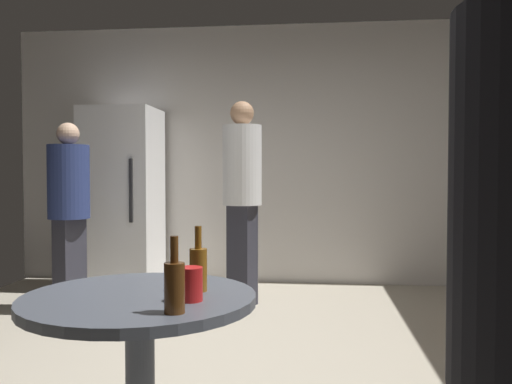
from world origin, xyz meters
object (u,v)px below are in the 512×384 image
(person_in_navy_shirt, at_px, (69,202))
(person_in_white_shirt, at_px, (242,186))
(beer_bottle_brown, at_px, (175,285))
(plastic_cup_red, at_px, (190,284))
(beer_bottle_amber, at_px, (198,268))
(foreground_table, at_px, (140,325))
(refrigerator, at_px, (122,198))

(person_in_navy_shirt, bearing_deg, person_in_white_shirt, 39.42)
(person_in_navy_shirt, relative_size, person_in_white_shirt, 0.89)
(beer_bottle_brown, xyz_separation_m, plastic_cup_red, (0.01, 0.15, -0.03))
(plastic_cup_red, xyz_separation_m, person_in_white_shirt, (-0.22, 2.88, 0.25))
(beer_bottle_amber, xyz_separation_m, beer_bottle_brown, (-0.01, -0.29, 0.00))
(person_in_navy_shirt, bearing_deg, plastic_cup_red, -31.82)
(plastic_cup_red, bearing_deg, person_in_white_shirt, 94.39)
(foreground_table, bearing_deg, person_in_navy_shirt, 120.36)
(refrigerator, bearing_deg, plastic_cup_red, -66.30)
(beer_bottle_amber, distance_m, person_in_white_shirt, 2.75)
(beer_bottle_brown, bearing_deg, person_in_white_shirt, 93.95)
(beer_bottle_amber, bearing_deg, beer_bottle_brown, -91.29)
(beer_bottle_amber, bearing_deg, foreground_table, -159.22)
(refrigerator, height_order, beer_bottle_amber, refrigerator)
(foreground_table, height_order, person_in_navy_shirt, person_in_navy_shirt)
(refrigerator, relative_size, plastic_cup_red, 16.36)
(foreground_table, relative_size, person_in_navy_shirt, 0.51)
(beer_bottle_amber, bearing_deg, plastic_cup_red, -87.87)
(foreground_table, xyz_separation_m, person_in_navy_shirt, (-1.44, 2.45, 0.29))
(plastic_cup_red, bearing_deg, beer_bottle_amber, 92.13)
(foreground_table, distance_m, person_in_white_shirt, 2.84)
(foreground_table, bearing_deg, refrigerator, 111.33)
(person_in_white_shirt, bearing_deg, beer_bottle_amber, 30.70)
(beer_bottle_amber, height_order, beer_bottle_brown, same)
(refrigerator, bearing_deg, beer_bottle_brown, -67.36)
(beer_bottle_brown, distance_m, person_in_white_shirt, 3.04)
(refrigerator, bearing_deg, beer_bottle_amber, -65.47)
(beer_bottle_brown, distance_m, person_in_navy_shirt, 3.13)
(beer_bottle_amber, bearing_deg, person_in_navy_shirt, 124.34)
(refrigerator, relative_size, person_in_white_shirt, 1.01)
(foreground_table, height_order, beer_bottle_brown, beer_bottle_brown)
(person_in_white_shirt, bearing_deg, refrigerator, -87.81)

